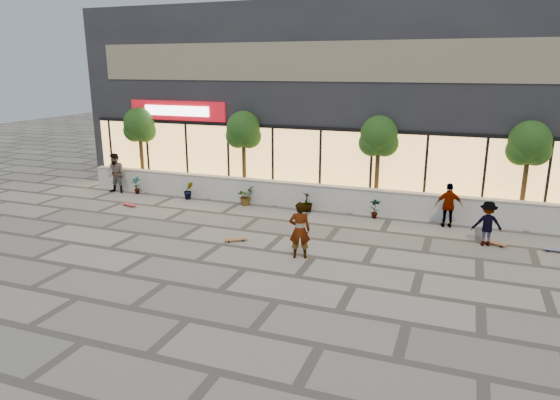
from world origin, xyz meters
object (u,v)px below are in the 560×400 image
(tree_east, at_px, (529,146))
(skateboard_right_near, at_px, (494,243))
(skater_center, at_px, (300,230))
(skater_right_near, at_px, (449,205))
(skater_right_far, at_px, (487,224))
(skateboard_right_far, at_px, (556,250))
(skateboard_left, at_px, (129,204))
(tree_mideast, at_px, (379,139))
(skater_left, at_px, (116,173))
(skateboard_center, at_px, (236,239))
(tree_midwest, at_px, (243,132))
(tree_west, at_px, (140,127))

(tree_east, xyz_separation_m, skateboard_right_near, (-1.00, -2.92, -2.90))
(skater_center, distance_m, skater_right_near, 6.43)
(skater_right_far, bearing_deg, skateboard_right_far, 171.55)
(skater_right_near, relative_size, skateboard_left, 2.03)
(skater_center, xyz_separation_m, skater_right_near, (4.20, 4.87, -0.07))
(tree_mideast, height_order, skater_center, tree_mideast)
(skater_center, bearing_deg, skater_left, -41.97)
(tree_mideast, relative_size, skateboard_right_near, 4.63)
(skateboard_right_near, bearing_deg, skater_center, -127.09)
(skater_center, height_order, skater_left, skater_left)
(skateboard_center, bearing_deg, tree_midwest, 76.43)
(skater_right_far, bearing_deg, skater_right_near, -62.59)
(tree_east, xyz_separation_m, skateboard_left, (-15.47, -3.20, -2.91))
(skater_left, xyz_separation_m, skateboard_left, (2.01, -1.80, -0.86))
(tree_mideast, height_order, skater_right_near, tree_mideast)
(tree_east, xyz_separation_m, skater_right_near, (-2.57, -1.40, -2.15))
(tree_midwest, distance_m, skateboard_center, 6.72)
(tree_mideast, relative_size, skateboard_center, 5.08)
(tree_west, distance_m, skateboard_left, 4.58)
(skater_right_near, xyz_separation_m, skateboard_center, (-6.71, -4.23, -0.76))
(skateboard_right_far, bearing_deg, skateboard_center, -163.46)
(skateboard_right_far, bearing_deg, tree_midwest, 168.29)
(tree_midwest, relative_size, skater_center, 2.16)
(skateboard_left, height_order, skateboard_right_near, skateboard_right_near)
(skateboard_right_near, bearing_deg, skateboard_right_far, 22.46)
(skater_right_far, distance_m, skateboard_center, 8.44)
(tree_midwest, height_order, skater_right_near, tree_midwest)
(tree_mideast, xyz_separation_m, skateboard_left, (-9.97, -3.20, -2.91))
(tree_west, xyz_separation_m, tree_east, (17.00, 0.00, 0.00))
(skater_center, height_order, skateboard_right_near, skater_center)
(tree_midwest, bearing_deg, tree_mideast, 0.00)
(skateboard_left, bearing_deg, skater_center, -5.16)
(tree_mideast, height_order, skateboard_right_near, tree_mideast)
(tree_west, height_order, skater_center, tree_west)
(skater_left, bearing_deg, skateboard_center, -28.69)
(skater_right_near, bearing_deg, tree_west, -17.33)
(skateboard_center, bearing_deg, skater_right_far, -17.04)
(tree_west, xyz_separation_m, skateboard_center, (7.72, -5.63, -2.91))
(skateboard_right_far, bearing_deg, skater_left, 176.85)
(tree_mideast, relative_size, skater_center, 2.16)
(skater_left, bearing_deg, tree_midwest, 11.77)
(tree_west, distance_m, skater_center, 12.18)
(skater_left, distance_m, skater_right_far, 16.28)
(tree_mideast, distance_m, tree_east, 5.50)
(tree_east, distance_m, skater_right_near, 3.63)
(tree_west, height_order, skater_left, tree_west)
(tree_east, distance_m, skateboard_center, 11.23)
(skateboard_right_far, bearing_deg, skateboard_left, -177.45)
(skater_center, relative_size, skater_right_near, 1.08)
(tree_west, relative_size, skateboard_left, 4.75)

